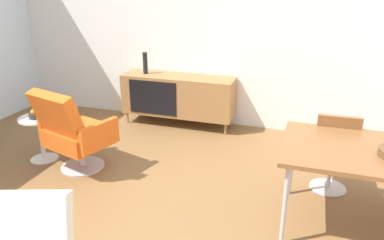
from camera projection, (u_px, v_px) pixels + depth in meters
The scene contains 8 objects.
ground_plane at pixel (144, 222), 3.25m from camera, with size 8.32×8.32×0.00m, color brown.
wall_back at pixel (220, 25), 5.06m from camera, with size 6.80×0.12×2.80m, color white.
sideboard at pixel (178, 95), 5.28m from camera, with size 1.60×0.45×0.72m.
vase_cobalt at pixel (145, 63), 5.27m from camera, with size 0.07×0.07×0.31m.
dining_chair_back_left at pixel (334, 149), 3.56m from camera, with size 0.41×0.43×0.86m.
lounge_chair_red at pixel (73, 131), 3.98m from camera, with size 0.83×0.80×0.95m.
side_table_round at pixel (41, 133), 4.29m from camera, with size 0.44×0.44×0.52m.
fruit_bowl at pixel (38, 114), 4.20m from camera, with size 0.20×0.20×0.11m.
Camera 1 is at (1.25, -2.45, 1.99)m, focal length 34.71 mm.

